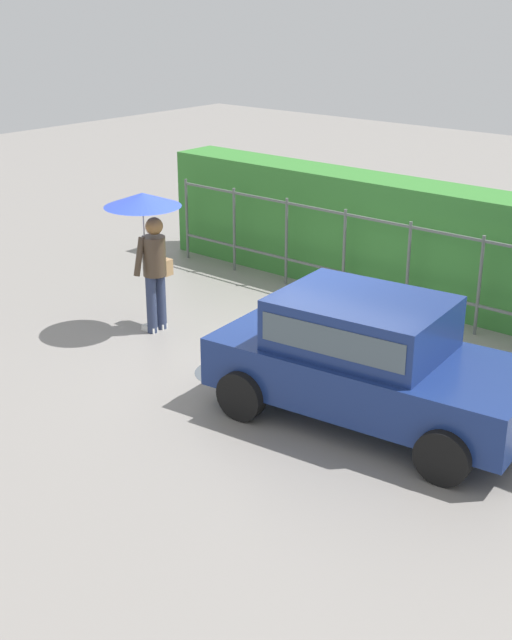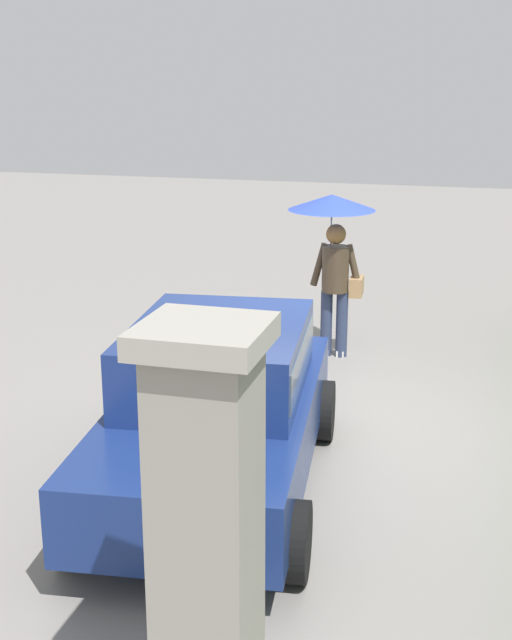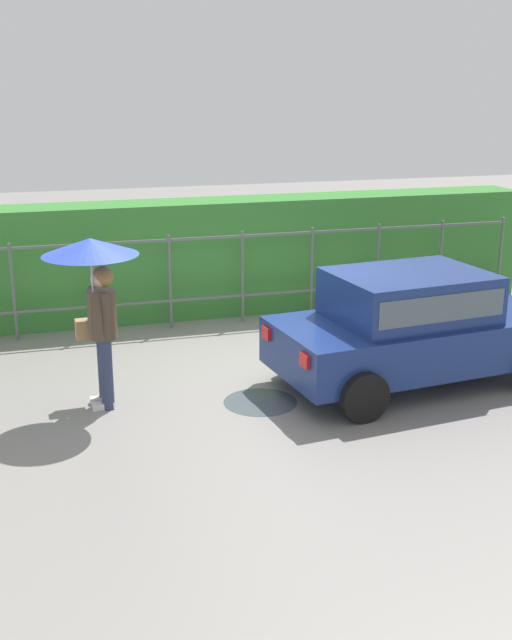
% 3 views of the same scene
% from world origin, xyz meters
% --- Properties ---
extents(ground_plane, '(40.00, 40.00, 0.00)m').
position_xyz_m(ground_plane, '(0.00, 0.00, 0.00)').
color(ground_plane, gray).
extents(car, '(3.88, 2.19, 1.48)m').
position_xyz_m(car, '(1.50, -0.79, 0.80)').
color(car, navy).
rests_on(car, ground).
extents(pedestrian, '(1.10, 1.10, 2.07)m').
position_xyz_m(pedestrian, '(-2.44, -0.51, 1.58)').
color(pedestrian, '#2D3856').
rests_on(pedestrian, ground).
extents(gate_pillar, '(0.60, 0.60, 2.42)m').
position_xyz_m(gate_pillar, '(4.43, 0.11, 1.24)').
color(gate_pillar, gray).
rests_on(gate_pillar, ground).
extents(puddle_near, '(0.91, 0.91, 0.00)m').
position_xyz_m(puddle_near, '(-0.57, -0.89, 0.00)').
color(puddle_near, '#4C545B').
rests_on(puddle_near, ground).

